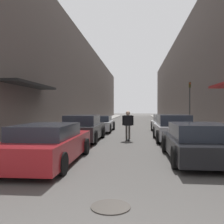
# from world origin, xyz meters

# --- Properties ---
(ground) EXTENTS (129.98, 129.98, 0.00)m
(ground) POSITION_xyz_m (0.00, 23.63, 0.00)
(ground) COLOR #4C4947
(curb_strip_left) EXTENTS (1.80, 59.08, 0.12)m
(curb_strip_left) POSITION_xyz_m (-4.37, 29.54, 0.06)
(curb_strip_left) COLOR gray
(curb_strip_left) RESTS_ON ground
(curb_strip_right) EXTENTS (1.80, 59.08, 0.12)m
(curb_strip_right) POSITION_xyz_m (4.37, 29.54, 0.06)
(curb_strip_right) COLOR gray
(curb_strip_right) RESTS_ON ground
(building_row_left) EXTENTS (4.90, 59.08, 9.46)m
(building_row_left) POSITION_xyz_m (-7.26, 29.54, 4.73)
(building_row_left) COLOR #564C47
(building_row_left) RESTS_ON ground
(building_row_right) EXTENTS (4.90, 59.08, 10.53)m
(building_row_right) POSITION_xyz_m (7.26, 29.54, 5.27)
(building_row_right) COLOR #564C47
(building_row_right) RESTS_ON ground
(parked_car_left_0) EXTENTS (1.93, 4.83, 1.24)m
(parked_car_left_0) POSITION_xyz_m (-2.38, 6.01, 0.60)
(parked_car_left_0) COLOR maroon
(parked_car_left_0) RESTS_ON ground
(parked_car_left_1) EXTENTS (1.90, 4.49, 1.38)m
(parked_car_left_1) POSITION_xyz_m (-2.45, 11.43, 0.67)
(parked_car_left_1) COLOR #232326
(parked_car_left_1) RESTS_ON ground
(parked_car_left_2) EXTENTS (1.86, 4.65, 1.19)m
(parked_car_left_2) POSITION_xyz_m (-2.32, 16.93, 0.59)
(parked_car_left_2) COLOR #B7B7BC
(parked_car_left_2) RESTS_ON ground
(parked_car_right_0) EXTENTS (2.06, 4.43, 1.23)m
(parked_car_right_0) POSITION_xyz_m (2.43, 6.87, 0.60)
(parked_car_right_0) COLOR black
(parked_car_right_0) RESTS_ON ground
(parked_car_right_1) EXTENTS (1.92, 4.03, 1.40)m
(parked_car_right_1) POSITION_xyz_m (2.31, 11.86, 0.67)
(parked_car_right_1) COLOR #B7B7BC
(parked_car_right_1) RESTS_ON ground
(parked_car_right_2) EXTENTS (2.05, 4.23, 1.30)m
(parked_car_right_2) POSITION_xyz_m (2.52, 16.71, 0.63)
(parked_car_right_2) COLOR #B7B7BC
(parked_car_right_2) RESTS_ON ground
(skateboarder) EXTENTS (0.61, 0.78, 1.59)m
(skateboarder) POSITION_xyz_m (-0.08, 11.86, 0.98)
(skateboarder) COLOR black
(skateboarder) RESTS_ON ground
(manhole_cover) EXTENTS (0.70, 0.70, 0.02)m
(manhole_cover) POSITION_xyz_m (-0.05, 2.66, 0.01)
(manhole_cover) COLOR #332D28
(manhole_cover) RESTS_ON ground
(traffic_light) EXTENTS (0.16, 0.22, 3.78)m
(traffic_light) POSITION_xyz_m (4.71, 19.38, 2.44)
(traffic_light) COLOR #2D2D2D
(traffic_light) RESTS_ON curb_strip_right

